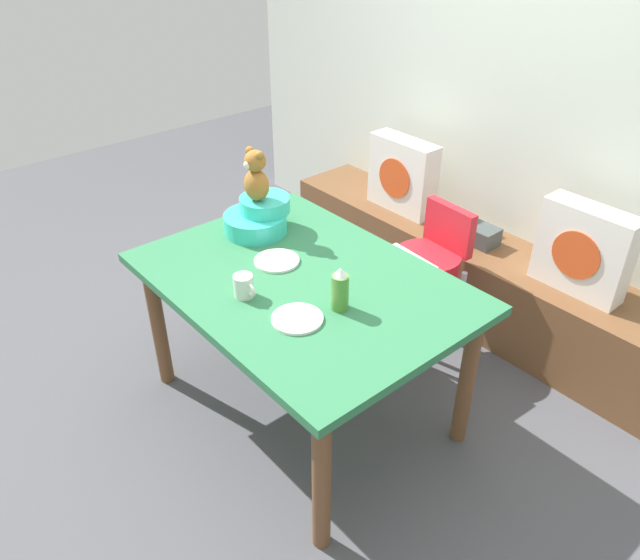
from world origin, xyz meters
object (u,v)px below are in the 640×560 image
Objects in this scene: coffee_mug at (244,286)px; dinner_plate_near at (297,319)px; dining_table at (302,297)px; pillow_floral_right at (584,250)px; highchair at (429,260)px; ketchup_bottle at (340,290)px; dinner_plate_far at (277,261)px; pillow_floral_left at (403,175)px; infant_seat_teal at (259,217)px; book_stack at (479,235)px; teddy_bear at (256,176)px.

coffee_mug reaches higher than dinner_plate_near.
dining_table is at bearing 137.46° from dinner_plate_near.
highchair is at bearing -144.40° from pillow_floral_right.
dinner_plate_near is (-0.05, -0.18, -0.08)m from ketchup_bottle.
ketchup_bottle reaches higher than pillow_floral_right.
dining_table is (-0.60, -1.23, -0.03)m from pillow_floral_right.
dinner_plate_far is at bearing -122.30° from pillow_floral_right.
highchair is at bearing 100.91° from dinner_plate_near.
ketchup_bottle is (-0.34, -1.25, 0.15)m from pillow_floral_right.
pillow_floral_right is 0.56× the size of highchair.
dining_table is at bearing -65.29° from pillow_floral_left.
highchair is at bearing -35.29° from pillow_floral_left.
infant_seat_teal is at bearing -84.89° from pillow_floral_left.
dining_table is at bearing -90.45° from book_stack.
pillow_floral_right reaches higher than book_stack.
infant_seat_teal is at bearing -133.72° from pillow_floral_right.
dining_table is 0.20m from dinner_plate_far.
ketchup_bottle is (0.24, -0.84, 0.31)m from highchair.
dinner_plate_far is at bearing 153.11° from dinner_plate_near.
coffee_mug is 0.27m from dinner_plate_near.
ketchup_bottle is 0.92× the size of dinner_plate_near.
coffee_mug is (0.52, -1.49, 0.11)m from pillow_floral_left.
ketchup_bottle reaches higher than coffee_mug.
ketchup_bottle is (0.73, -0.14, 0.02)m from infant_seat_teal.
book_stack is 0.61× the size of infant_seat_teal.
dinner_plate_far is at bearing 179.82° from dining_table.
infant_seat_teal is (-1.07, -1.12, 0.13)m from pillow_floral_right.
teddy_bear is (-0.47, 0.11, 0.37)m from dining_table.
pillow_floral_right is 1.33× the size of infant_seat_teal.
teddy_bear reaches higher than dinner_plate_far.
pillow_floral_right is 1.76× the size of teddy_bear.
dining_table is 5.59× the size of teddy_bear.
teddy_bear is (-0.49, -0.70, 0.50)m from highchair.
ketchup_bottle is at bearing -105.17° from pillow_floral_right.
ketchup_bottle is (0.73, -0.14, -0.19)m from teddy_bear.
ketchup_bottle is (0.83, -1.25, 0.15)m from pillow_floral_left.
pillow_floral_right is 1.46m from dinner_plate_far.
dinner_plate_near reaches higher than dining_table.
teddy_bear is at bearing 155.44° from dinner_plate_near.
dinner_plate_near is (0.68, -0.31, -0.07)m from infant_seat_teal.
ketchup_bottle is 0.20m from dinner_plate_near.
pillow_floral_left is 1.63m from dinner_plate_near.
pillow_floral_left is 1.33× the size of infant_seat_teal.
coffee_mug is at bearing -142.75° from ketchup_bottle.
highchair is at bearing 88.53° from dining_table.
pillow_floral_left is at bearing 109.18° from coffee_mug.
coffee_mug reaches higher than highchair.
infant_seat_teal is at bearing 169.37° from ketchup_bottle.
book_stack is 1.26m from dining_table.
book_stack is at bearing 177.97° from pillow_floral_right.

